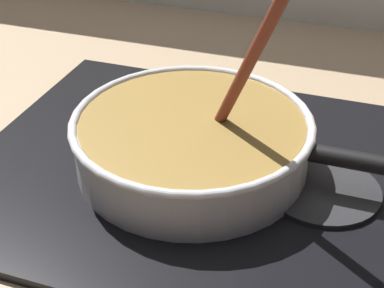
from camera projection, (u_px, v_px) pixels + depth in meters
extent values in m
cube|color=black|center=(192.00, 169.00, 0.75)|extent=(0.56, 0.48, 0.01)
torus|color=#592D0C|center=(192.00, 163.00, 0.74)|extent=(0.17, 0.17, 0.01)
cylinder|color=#262628|center=(322.00, 189.00, 0.70)|extent=(0.14, 0.14, 0.01)
cylinder|color=silver|center=(192.00, 144.00, 0.73)|extent=(0.29, 0.29, 0.07)
cylinder|color=olive|center=(192.00, 141.00, 0.72)|extent=(0.28, 0.28, 0.06)
torus|color=silver|center=(192.00, 122.00, 0.71)|extent=(0.30, 0.30, 0.01)
cylinder|color=black|center=(377.00, 164.00, 0.66)|extent=(0.15, 0.02, 0.02)
cylinder|color=#E5CC7A|center=(198.00, 109.00, 0.75)|extent=(0.03, 0.03, 0.01)
cylinder|color=beige|center=(224.00, 164.00, 0.65)|extent=(0.03, 0.03, 0.01)
cylinder|color=#E5CC7A|center=(119.00, 144.00, 0.69)|extent=(0.04, 0.04, 0.01)
cylinder|color=#E5CC7A|center=(193.00, 129.00, 0.71)|extent=(0.03, 0.03, 0.01)
cylinder|color=#EDD88C|center=(221.00, 95.00, 0.79)|extent=(0.03, 0.03, 0.01)
cylinder|color=#EDD88C|center=(273.00, 130.00, 0.71)|extent=(0.03, 0.03, 0.01)
cylinder|color=#EDD88C|center=(161.00, 105.00, 0.76)|extent=(0.03, 0.03, 0.01)
cylinder|color=maroon|center=(253.00, 56.00, 0.62)|extent=(0.12, 0.09, 0.25)
cube|color=brown|center=(216.00, 127.00, 0.73)|extent=(0.05, 0.05, 0.01)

